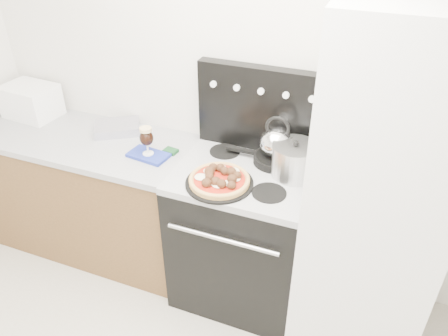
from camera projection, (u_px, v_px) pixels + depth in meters
The scene contains 16 objects.
room_shell at pixel (147, 217), 1.56m from camera, with size 3.52×3.01×2.52m.
base_cabinet at pixel (94, 196), 3.03m from camera, with size 1.45×0.60×0.86m, color brown.
countertop at pixel (83, 139), 2.78m from camera, with size 1.48×0.63×0.04m, color #A2A3A8.
stove_body at pixel (243, 236), 2.67m from camera, with size 0.76×0.65×0.88m, color black.
cooktop at pixel (245, 174), 2.41m from camera, with size 0.76×0.65×0.04m, color #ADADB2.
backguard at pixel (262, 110), 2.48m from camera, with size 0.76×0.08×0.50m, color black.
fridge at pixel (378, 197), 2.15m from camera, with size 0.64×0.68×1.90m, color silver.
toaster_oven at pixel (31, 101), 2.96m from camera, with size 0.34×0.26×0.22m, color white.
foil_sheet at pixel (117, 128), 2.81m from camera, with size 0.28×0.21×0.06m, color silver.
oven_mitt at pixel (148, 155), 2.56m from camera, with size 0.24×0.14×0.02m, color #203098.
beer_glass at pixel (147, 141), 2.51m from camera, with size 0.08×0.08×0.18m, color black, non-canonical shape.
pizza_pan at pixel (219, 183), 2.30m from camera, with size 0.36×0.36×0.01m, color black.
pizza at pixel (219, 179), 2.28m from camera, with size 0.32×0.32×0.05m, color #EFC458, non-canonical shape.
skillet at pixel (275, 159), 2.46m from camera, with size 0.25×0.25×0.04m, color black.
tea_kettle at pixel (277, 140), 2.40m from camera, with size 0.19×0.19×0.20m, color silver, non-canonical shape.
stock_pot at pixel (294, 161), 2.33m from camera, with size 0.24×0.24×0.17m, color silver.
Camera 1 is at (0.70, -0.73, 2.25)m, focal length 35.00 mm.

